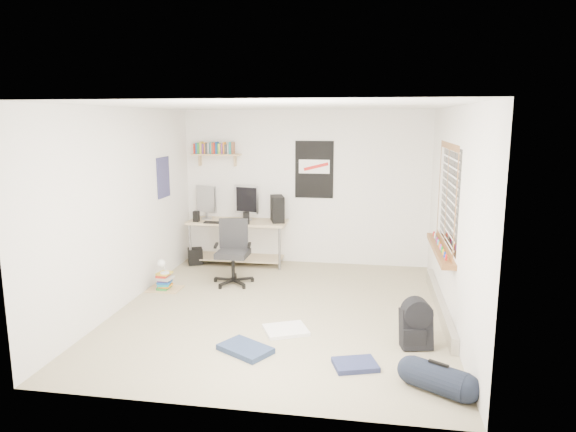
% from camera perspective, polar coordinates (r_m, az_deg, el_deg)
% --- Properties ---
extents(floor, '(4.00, 4.50, 0.01)m').
position_cam_1_polar(floor, '(6.51, -0.80, -10.49)').
color(floor, gray).
rests_on(floor, ground).
extents(ceiling, '(4.00, 4.50, 0.01)m').
position_cam_1_polar(ceiling, '(6.08, -0.87, 12.17)').
color(ceiling, white).
rests_on(ceiling, ground).
extents(back_wall, '(4.00, 0.01, 2.50)m').
position_cam_1_polar(back_wall, '(8.38, 1.91, 3.16)').
color(back_wall, silver).
rests_on(back_wall, ground).
extents(left_wall, '(0.01, 4.50, 2.50)m').
position_cam_1_polar(left_wall, '(6.82, -17.66, 0.91)').
color(left_wall, silver).
rests_on(left_wall, ground).
extents(right_wall, '(0.01, 4.50, 2.50)m').
position_cam_1_polar(right_wall, '(6.15, 17.89, -0.13)').
color(right_wall, silver).
rests_on(right_wall, ground).
extents(desk, '(1.62, 0.78, 0.73)m').
position_cam_1_polar(desk, '(8.49, -5.48, -2.85)').
color(desk, tan).
rests_on(desk, floor).
extents(monitor_left, '(0.40, 0.26, 0.43)m').
position_cam_1_polar(monitor_left, '(8.53, -9.03, 1.08)').
color(monitor_left, '#9C9CA1').
rests_on(monitor_left, desk).
extents(monitor_right, '(0.42, 0.20, 0.45)m').
position_cam_1_polar(monitor_right, '(8.34, -4.63, 1.03)').
color(monitor_right, '#B8B9BE').
rests_on(monitor_right, desk).
extents(pc_tower, '(0.30, 0.44, 0.42)m').
position_cam_1_polar(pc_tower, '(8.24, -1.19, 0.81)').
color(pc_tower, black).
rests_on(pc_tower, desk).
extents(keyboard, '(0.36, 0.13, 0.02)m').
position_cam_1_polar(keyboard, '(8.23, -8.09, -0.72)').
color(keyboard, black).
rests_on(keyboard, desk).
extents(speaker_left, '(0.09, 0.09, 0.17)m').
position_cam_1_polar(speaker_left, '(8.37, -10.15, -0.04)').
color(speaker_left, black).
rests_on(speaker_left, desk).
extents(speaker_right, '(0.12, 0.12, 0.19)m').
position_cam_1_polar(speaker_right, '(8.08, -4.66, -0.24)').
color(speaker_right, black).
rests_on(speaker_right, desk).
extents(office_chair, '(0.71, 0.71, 0.93)m').
position_cam_1_polar(office_chair, '(7.42, -6.15, -3.88)').
color(office_chair, black).
rests_on(office_chair, floor).
extents(wall_shelf, '(0.80, 0.22, 0.24)m').
position_cam_1_polar(wall_shelf, '(8.52, -7.95, 6.77)').
color(wall_shelf, tan).
rests_on(wall_shelf, back_wall).
extents(poster_back_wall, '(0.62, 0.03, 0.92)m').
position_cam_1_polar(poster_back_wall, '(8.30, 2.93, 5.16)').
color(poster_back_wall, black).
rests_on(poster_back_wall, back_wall).
extents(poster_left_wall, '(0.02, 0.42, 0.60)m').
position_cam_1_polar(poster_left_wall, '(7.85, -13.69, 4.19)').
color(poster_left_wall, navy).
rests_on(poster_left_wall, left_wall).
extents(window, '(0.10, 1.50, 1.26)m').
position_cam_1_polar(window, '(6.40, 17.12, 2.15)').
color(window, brown).
rests_on(window, right_wall).
extents(baseboard_heater, '(0.08, 2.50, 0.18)m').
position_cam_1_polar(baseboard_heater, '(6.73, 16.52, -9.38)').
color(baseboard_heater, '#B7B2A8').
rests_on(baseboard_heater, floor).
extents(backpack, '(0.36, 0.31, 0.42)m').
position_cam_1_polar(backpack, '(5.64, 14.02, -12.06)').
color(backpack, black).
rests_on(backpack, floor).
extents(duffel_bag, '(0.36, 0.36, 0.51)m').
position_cam_1_polar(duffel_bag, '(4.85, 16.30, -16.84)').
color(duffel_bag, black).
rests_on(duffel_bag, floor).
extents(tshirt, '(0.59, 0.55, 0.04)m').
position_cam_1_polar(tshirt, '(5.90, -0.24, -12.55)').
color(tshirt, silver).
rests_on(tshirt, floor).
extents(jeans_a, '(0.63, 0.56, 0.06)m').
position_cam_1_polar(jeans_a, '(5.46, -4.76, -14.50)').
color(jeans_a, '#22304E').
rests_on(jeans_a, floor).
extents(jeans_b, '(0.48, 0.42, 0.05)m').
position_cam_1_polar(jeans_b, '(5.18, 7.48, -16.06)').
color(jeans_b, '#21284C').
rests_on(jeans_b, floor).
extents(book_stack, '(0.52, 0.48, 0.29)m').
position_cam_1_polar(book_stack, '(7.43, -13.57, -6.83)').
color(book_stack, brown).
rests_on(book_stack, floor).
extents(desk_lamp, '(0.13, 0.21, 0.20)m').
position_cam_1_polar(desk_lamp, '(7.34, -13.56, -5.18)').
color(desk_lamp, silver).
rests_on(desk_lamp, book_stack).
extents(subwoofer, '(0.30, 0.30, 0.26)m').
position_cam_1_polar(subwoofer, '(8.57, -10.26, -4.41)').
color(subwoofer, black).
rests_on(subwoofer, floor).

